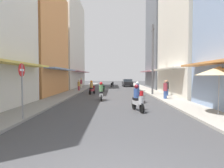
{
  "coord_description": "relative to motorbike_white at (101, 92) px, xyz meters",
  "views": [
    {
      "loc": [
        0.04,
        -3.31,
        2.09
      ],
      "look_at": [
        -0.1,
        18.26,
        1.18
      ],
      "focal_mm": 31.35,
      "sensor_mm": 36.0,
      "label": 1
    }
  ],
  "objects": [
    {
      "name": "pedestrian_foreground",
      "position": [
        -3.59,
        9.72,
        0.07
      ],
      "size": [
        0.34,
        0.34,
        1.56
      ],
      "color": "#99333F",
      "rests_on": "ground"
    },
    {
      "name": "building_right_far",
      "position": [
        9.99,
        15.49,
        7.4
      ],
      "size": [
        7.05,
        9.1,
        16.23
      ],
      "color": "slate",
      "rests_on": "ground"
    },
    {
      "name": "building_right_mid",
      "position": [
        9.99,
        4.63,
        6.81
      ],
      "size": [
        7.05,
        10.74,
        15.03
      ],
      "color": "silver",
      "rests_on": "ground"
    },
    {
      "name": "building_left_far",
      "position": [
        -8.0,
        17.74,
        7.13
      ],
      "size": [
        7.05,
        13.91,
        15.67
      ],
      "color": "silver",
      "rests_on": "ground"
    },
    {
      "name": "motorbike_silver",
      "position": [
        2.46,
        -5.0,
        0.0
      ],
      "size": [
        0.67,
        1.77,
        1.58
      ],
      "color": "black",
      "rests_on": "ground"
    },
    {
      "name": "vendor_umbrella",
      "position": [
        6.38,
        -6.53,
        1.63
      ],
      "size": [
        2.34,
        2.34,
        2.56
      ],
      "color": "#99999E",
      "rests_on": "ground"
    },
    {
      "name": "sidewalk_right",
      "position": [
        5.98,
        7.76,
        -0.64
      ],
      "size": [
        2.03,
        57.76,
        0.12
      ],
      "primitive_type": "cube",
      "color": "#ADA89E",
      "rests_on": "ground"
    },
    {
      "name": "ground_plane",
      "position": [
        0.99,
        7.76,
        -0.7
      ],
      "size": [
        109.48,
        109.48,
        0.0
      ],
      "primitive_type": "plane",
      "color": "#424244"
    },
    {
      "name": "parked_car",
      "position": [
        3.76,
        21.55,
        0.04
      ],
      "size": [
        1.97,
        4.19,
        1.45
      ],
      "color": "black",
      "rests_on": "ground"
    },
    {
      "name": "motorbike_orange",
      "position": [
        3.2,
        1.32,
        0.0
      ],
      "size": [
        0.55,
        1.81,
        1.58
      ],
      "color": "black",
      "rests_on": "ground"
    },
    {
      "name": "motorbike_maroon",
      "position": [
        -1.37,
        5.48,
        0.0
      ],
      "size": [
        0.67,
        1.77,
        1.58
      ],
      "color": "black",
      "rests_on": "ground"
    },
    {
      "name": "motorbike_white",
      "position": [
        0.0,
        0.0,
        0.0
      ],
      "size": [
        0.55,
        1.81,
        1.58
      ],
      "color": "black",
      "rests_on": "ground"
    },
    {
      "name": "pedestrian_midway",
      "position": [
        -4.21,
        15.35,
        0.28
      ],
      "size": [
        0.44,
        0.44,
        1.74
      ],
      "color": "beige",
      "rests_on": "ground"
    },
    {
      "name": "building_left_mid",
      "position": [
        -8.0,
        4.9,
        5.18
      ],
      "size": [
        7.05,
        9.89,
        11.78
      ],
      "color": "#D88C4C",
      "rests_on": "ground"
    },
    {
      "name": "motorbike_green",
      "position": [
        -0.37,
        9.91,
        -0.2
      ],
      "size": [
        0.61,
        1.79,
        0.96
      ],
      "color": "black",
      "rests_on": "ground"
    },
    {
      "name": "sidewalk_left",
      "position": [
        -3.99,
        7.76,
        -0.64
      ],
      "size": [
        2.03,
        57.76,
        0.12
      ],
      "primitive_type": "cube",
      "color": "gray",
      "rests_on": "ground"
    },
    {
      "name": "street_sign_no_entry",
      "position": [
        -3.12,
        -7.58,
        1.01
      ],
      "size": [
        0.07,
        0.6,
        2.65
      ],
      "color": "gray",
      "rests_on": "ground"
    },
    {
      "name": "motorbike_black",
      "position": [
        0.83,
        19.85,
        -0.2
      ],
      "size": [
        0.65,
        1.78,
        0.96
      ],
      "color": "black",
      "rests_on": "ground"
    },
    {
      "name": "pedestrian_far",
      "position": [
        5.51,
        0.37,
        0.15
      ],
      "size": [
        0.34,
        0.34,
        1.7
      ],
      "color": "#334C8C",
      "rests_on": "ground"
    },
    {
      "name": "pedestrian_crossing",
      "position": [
        6.4,
        3.1,
        0.15
      ],
      "size": [
        0.34,
        0.34,
        1.7
      ],
      "color": "#334C8C",
      "rests_on": "ground"
    },
    {
      "name": "motorbike_red",
      "position": [
        3.18,
        -1.09,
        -0.2
      ],
      "size": [
        0.55,
        1.81,
        0.96
      ],
      "color": "black",
      "rests_on": "ground"
    },
    {
      "name": "utility_pole",
      "position": [
        5.21,
        4.38,
        3.12
      ],
      "size": [
        0.2,
        1.2,
        7.49
      ],
      "color": "#4C4C4F",
      "rests_on": "ground"
    }
  ]
}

